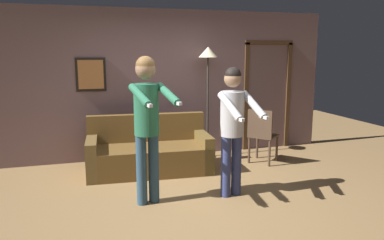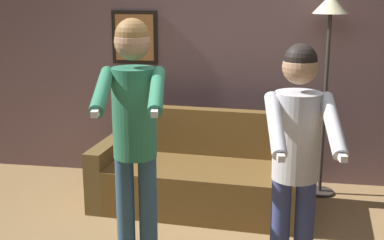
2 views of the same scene
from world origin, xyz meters
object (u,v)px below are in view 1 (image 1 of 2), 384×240
Objects in this scene: person_standing_left at (147,115)px; dining_chair_distant at (262,133)px; torchiere_lamp at (208,66)px; person_standing_right at (233,120)px; couch at (149,154)px.

person_standing_left is 1.96× the size of dining_chair_distant.
torchiere_lamp is 2.32m from person_standing_left.
person_standing_right reaches higher than dining_chair_distant.
person_standing_left reaches higher than couch.
torchiere_lamp is (1.15, 0.51, 1.36)m from couch.
couch is at bearing 79.30° from person_standing_left.
couch is at bearing 175.93° from dining_chair_distant.
couch is at bearing -156.00° from torchiere_lamp.
person_standing_right is at bearing -131.02° from dining_chair_distant.
couch is at bearing 122.32° from person_standing_right.
dining_chair_distant is at bearing 28.15° from person_standing_left.
torchiere_lamp is 2.10× the size of dining_chair_distant.
dining_chair_distant is at bearing -41.23° from torchiere_lamp.
couch is 1.91m from dining_chair_distant.
couch is 1.00× the size of torchiere_lamp.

